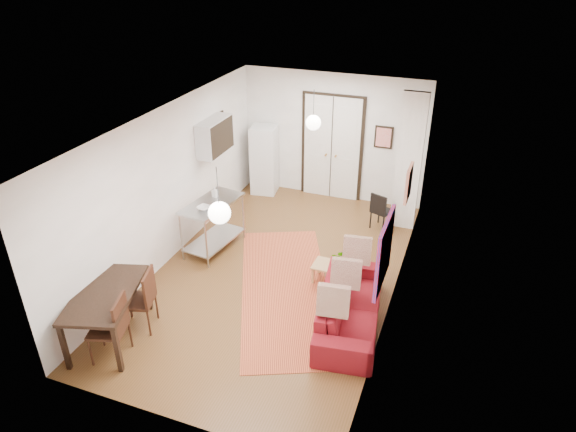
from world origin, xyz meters
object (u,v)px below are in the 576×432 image
(coffee_table, at_px, (335,268))
(dining_table, at_px, (105,297))
(fridge, at_px, (264,160))
(dining_chair_near, at_px, (140,292))
(sofa, at_px, (350,306))
(dining_chair_far, at_px, (111,319))
(kitchen_counter, at_px, (213,218))
(black_side_chair, at_px, (383,206))

(coffee_table, bearing_deg, dining_table, -137.71)
(fridge, distance_m, dining_table, 5.62)
(dining_chair_near, bearing_deg, coffee_table, 112.79)
(sofa, distance_m, dining_chair_far, 3.58)
(coffee_table, bearing_deg, dining_chair_far, -132.25)
(dining_chair_near, bearing_deg, dining_chair_far, -16.75)
(sofa, height_order, dining_chair_near, dining_chair_near)
(fridge, bearing_deg, dining_chair_near, -97.27)
(sofa, bearing_deg, kitchen_counter, 59.52)
(kitchen_counter, bearing_deg, black_side_chair, 43.00)
(kitchen_counter, height_order, fridge, fridge)
(black_side_chair, bearing_deg, coffee_table, 102.39)
(dining_table, height_order, black_side_chair, dining_table)
(sofa, relative_size, coffee_table, 2.93)
(sofa, distance_m, fridge, 5.14)
(coffee_table, bearing_deg, kitchen_counter, 173.53)
(fridge, bearing_deg, dining_table, -100.04)
(dining_chair_near, distance_m, dining_chair_far, 0.70)
(dining_chair_near, relative_size, black_side_chair, 1.26)
(dining_chair_far, bearing_deg, dining_chair_near, 163.25)
(fridge, bearing_deg, black_side_chair, -21.81)
(sofa, height_order, kitchen_counter, kitchen_counter)
(fridge, xyz_separation_m, dining_table, (-0.20, -5.61, -0.07))
(coffee_table, distance_m, dining_table, 3.82)
(sofa, xyz_separation_m, dining_chair_far, (-3.07, -1.82, 0.27))
(dining_table, height_order, dining_chair_near, dining_chair_near)
(sofa, distance_m, coffee_table, 1.11)
(kitchen_counter, height_order, black_side_chair, kitchen_counter)
(dining_chair_near, bearing_deg, fridge, 163.98)
(kitchen_counter, xyz_separation_m, dining_chair_far, (-0.02, -3.08, -0.08))
(dining_chair_near, distance_m, black_side_chair, 5.30)
(sofa, bearing_deg, fridge, 29.85)
(fridge, xyz_separation_m, dining_chair_near, (0.07, -5.16, -0.21))
(sofa, bearing_deg, black_side_chair, -5.46)
(coffee_table, xyz_separation_m, dining_table, (-2.81, -2.55, 0.45))
(coffee_table, distance_m, kitchen_counter, 2.57)
(coffee_table, xyz_separation_m, kitchen_counter, (-2.53, 0.29, 0.38))
(coffee_table, relative_size, kitchen_counter, 0.55)
(coffee_table, height_order, dining_chair_near, dining_chair_near)
(sofa, distance_m, dining_chair_near, 3.28)
(sofa, xyz_separation_m, fridge, (-3.14, 4.04, 0.48))
(sofa, height_order, coffee_table, sofa)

